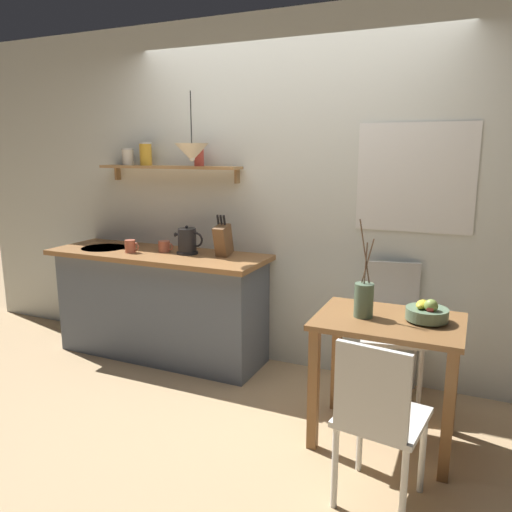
{
  "coord_description": "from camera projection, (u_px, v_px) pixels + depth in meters",
  "views": [
    {
      "loc": [
        1.35,
        -2.98,
        1.7
      ],
      "look_at": [
        -0.1,
        0.25,
        0.95
      ],
      "focal_mm": 34.95,
      "sensor_mm": 36.0,
      "label": 1
    }
  ],
  "objects": [
    {
      "name": "twig_vase",
      "position": [
        364.0,
        299.0,
        2.85
      ],
      "size": [
        0.11,
        0.11,
        0.57
      ],
      "color": "#567056",
      "rests_on": "dining_table"
    },
    {
      "name": "ground_plane",
      "position": [
        254.0,
        394.0,
        3.55
      ],
      "size": [
        14.0,
        14.0,
        0.0
      ],
      "primitive_type": "plane",
      "color": "tan"
    },
    {
      "name": "back_wall",
      "position": [
        314.0,
        198.0,
        3.77
      ],
      "size": [
        6.8,
        0.11,
        2.7
      ],
      "color": "silver",
      "rests_on": "ground_plane"
    },
    {
      "name": "dining_table",
      "position": [
        388.0,
        345.0,
        2.87
      ],
      "size": [
        0.82,
        0.6,
        0.76
      ],
      "color": "brown",
      "rests_on": "ground_plane"
    },
    {
      "name": "knife_block",
      "position": [
        223.0,
        240.0,
        3.84
      ],
      "size": [
        0.1,
        0.18,
        0.33
      ],
      "color": "brown",
      "rests_on": "kitchen_counter"
    },
    {
      "name": "wall_shelf",
      "position": [
        162.0,
        162.0,
        4.08
      ],
      "size": [
        1.27,
        0.2,
        0.32
      ],
      "color": "tan"
    },
    {
      "name": "coffee_mug_by_sink",
      "position": [
        131.0,
        246.0,
        4.01
      ],
      "size": [
        0.13,
        0.09,
        0.1
      ],
      "color": "#C6664C",
      "rests_on": "kitchen_counter"
    },
    {
      "name": "dining_chair_near",
      "position": [
        378.0,
        415.0,
        2.32
      ],
      "size": [
        0.44,
        0.45,
        0.87
      ],
      "color": "white",
      "rests_on": "ground_plane"
    },
    {
      "name": "dining_chair_far",
      "position": [
        391.0,
        323.0,
        3.47
      ],
      "size": [
        0.5,
        0.5,
        0.93
      ],
      "color": "silver",
      "rests_on": "ground_plane"
    },
    {
      "name": "pendant_lamp",
      "position": [
        192.0,
        152.0,
        3.7
      ],
      "size": [
        0.25,
        0.25,
        0.51
      ],
      "color": "black"
    },
    {
      "name": "electric_kettle",
      "position": [
        187.0,
        241.0,
        3.95
      ],
      "size": [
        0.25,
        0.17,
        0.23
      ],
      "color": "black",
      "rests_on": "kitchen_counter"
    },
    {
      "name": "fruit_bowl",
      "position": [
        427.0,
        312.0,
        2.78
      ],
      "size": [
        0.23,
        0.23,
        0.14
      ],
      "color": "slate",
      "rests_on": "dining_table"
    },
    {
      "name": "kitchen_counter",
      "position": [
        161.0,
        304.0,
        4.14
      ],
      "size": [
        1.83,
        0.63,
        0.89
      ],
      "color": "slate",
      "rests_on": "ground_plane"
    },
    {
      "name": "coffee_mug_spare",
      "position": [
        164.0,
        246.0,
        4.04
      ],
      "size": [
        0.13,
        0.09,
        0.09
      ],
      "color": "#C6664C",
      "rests_on": "kitchen_counter"
    }
  ]
}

